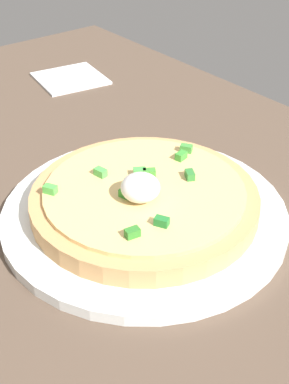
{
  "coord_description": "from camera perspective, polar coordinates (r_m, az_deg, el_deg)",
  "views": [
    {
      "loc": [
        -34.52,
        22.47,
        35.79
      ],
      "look_at": [
        -1.44,
        -3.92,
        6.62
      ],
      "focal_mm": 48.43,
      "sensor_mm": 36.0,
      "label": 1
    }
  ],
  "objects": [
    {
      "name": "pizza",
      "position": [
        0.52,
        -0.01,
        -0.7
      ],
      "size": [
        22.86,
        22.86,
        5.06
      ],
      "color": "tan",
      "rests_on": "plate"
    },
    {
      "name": "plate",
      "position": [
        0.53,
        -0.0,
        -2.3
      ],
      "size": [
        28.95,
        28.95,
        1.16
      ],
      "primitive_type": "cylinder",
      "color": "white",
      "rests_on": "dining_table"
    },
    {
      "name": "napkin",
      "position": [
        0.86,
        -8.17,
        12.28
      ],
      "size": [
        11.53,
        11.53,
        0.4
      ],
      "primitive_type": "cube",
      "rotation": [
        0.0,
        0.0,
        -0.16
      ],
      "color": "white",
      "rests_on": "dining_table"
    },
    {
      "name": "dining_table",
      "position": [
        0.53,
        -4.27,
        -5.13
      ],
      "size": [
        112.64,
        73.45,
        3.46
      ],
      "primitive_type": "cube",
      "color": "brown",
      "rests_on": "ground"
    }
  ]
}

